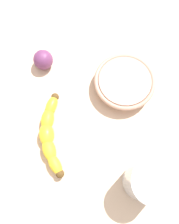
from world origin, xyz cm
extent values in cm
cube|color=beige|center=(0.00, 0.00, 1.50)|extent=(120.00, 120.00, 3.00)
ellipsoid|color=yellow|center=(4.99, 17.01, 4.98)|extent=(6.50, 4.14, 2.85)
ellipsoid|color=yellow|center=(1.02, 17.49, 4.98)|extent=(6.06, 3.49, 3.41)
ellipsoid|color=yellow|center=(-2.96, 17.12, 4.98)|extent=(6.68, 5.07, 3.96)
ellipsoid|color=yellow|center=(-6.78, 15.92, 4.98)|extent=(6.87, 5.53, 3.41)
ellipsoid|color=yellow|center=(-10.25, 13.93, 4.98)|extent=(6.54, 5.84, 2.85)
sphere|color=#513819|center=(7.62, 16.39, 4.98)|extent=(2.18, 2.18, 2.18)
sphere|color=#513819|center=(-12.44, 12.34, 4.98)|extent=(2.18, 2.18, 2.18)
cylinder|color=silver|center=(-12.41, -8.08, 9.10)|extent=(9.24, 9.24, 12.21)
cylinder|color=#9FCB8C|center=(-12.41, -8.08, 8.63)|extent=(8.74, 8.74, 10.75)
cylinder|color=tan|center=(13.45, -2.27, 5.08)|extent=(14.43, 14.43, 4.16)
torus|color=tan|center=(13.45, -2.27, 6.56)|extent=(16.88, 16.88, 1.20)
sphere|color=#6B3360|center=(18.28, 21.17, 5.81)|extent=(5.63, 5.63, 5.63)
camera|label=1|loc=(-12.88, 4.92, 62.23)|focal=35.62mm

